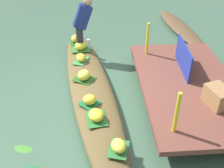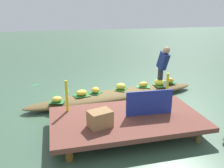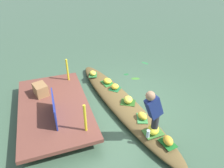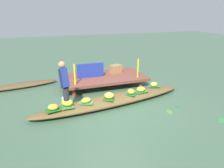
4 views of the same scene
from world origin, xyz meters
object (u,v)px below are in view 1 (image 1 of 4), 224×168
market_banner (183,58)px  produce_crate (218,97)px  vendor_boat (91,89)px  moored_boat (180,28)px  banana_bunch_0 (96,115)px  banana_bunch_1 (81,58)px  banana_bunch_6 (90,100)px  banana_bunch_4 (119,146)px  vendor_person (83,21)px  banana_bunch_5 (75,39)px  banana_bunch_2 (84,75)px  water_bottle (89,43)px  banana_bunch_3 (81,45)px

market_banner → produce_crate: bearing=15.7°
vendor_boat → produce_crate: produce_crate is taller
vendor_boat → moored_boat: vendor_boat is taller
banana_bunch_0 → produce_crate: bearing=93.1°
banana_bunch_1 → market_banner: market_banner is taller
banana_bunch_6 → banana_bunch_0: bearing=14.6°
banana_bunch_4 → vendor_person: size_ratio=0.22×
banana_bunch_1 → banana_bunch_5: size_ratio=1.05×
banana_bunch_0 → banana_bunch_5: banana_bunch_5 is taller
moored_boat → market_banner: bearing=-24.5°
banana_bunch_2 → market_banner: market_banner is taller
banana_bunch_2 → water_bottle: (-1.35, 0.09, 0.00)m
banana_bunch_2 → banana_bunch_6: 0.78m
produce_crate → market_banner: bearing=-166.4°
banana_bunch_5 → produce_crate: (2.72, 2.48, 0.18)m
moored_boat → banana_bunch_0: size_ratio=9.43×
banana_bunch_4 → banana_bunch_0: bearing=-155.5°
vendor_boat → banana_bunch_2: bearing=-153.3°
banana_bunch_6 → produce_crate: (0.29, 2.14, 0.18)m
vendor_boat → banana_bunch_1: (-0.90, -0.20, 0.21)m
banana_bunch_0 → banana_bunch_1: 1.92m
produce_crate → banana_bunch_0: bearing=-86.9°
banana_bunch_1 → banana_bunch_4: (2.57, 0.60, -0.00)m
banana_bunch_0 → vendor_person: size_ratio=0.24×
moored_boat → market_banner: 2.73m
moored_boat → banana_bunch_1: (1.92, -2.79, 0.25)m
banana_bunch_2 → produce_crate: bearing=64.7°
banana_bunch_5 → banana_bunch_2: bearing=8.0°
banana_bunch_1 → vendor_boat: bearing=12.4°
banana_bunch_6 → produce_crate: produce_crate is taller
banana_bunch_5 → produce_crate: produce_crate is taller
moored_boat → banana_bunch_5: bearing=-80.0°
moored_boat → banana_bunch_0: banana_bunch_0 is taller
vendor_person → produce_crate: 3.29m
vendor_person → produce_crate: size_ratio=2.79×
banana_bunch_0 → water_bottle: (-2.52, -0.12, 0.02)m
banana_bunch_0 → banana_bunch_5: bearing=-171.1°
banana_bunch_2 → produce_crate: size_ratio=0.64×
banana_bunch_2 → banana_bunch_4: 1.92m
banana_bunch_3 → banana_bunch_6: 2.05m
banana_bunch_3 → banana_bunch_6: bearing=5.6°
banana_bunch_1 → produce_crate: 2.94m
moored_boat → banana_bunch_3: (1.38, -2.81, 0.27)m
market_banner → produce_crate: market_banner is taller
water_bottle → banana_bunch_6: bearing=0.4°
water_bottle → market_banner: (1.28, 1.88, 0.27)m
banana_bunch_4 → banana_bunch_3: bearing=-168.9°
banana_bunch_6 → water_bottle: 2.12m
banana_bunch_4 → market_banner: 2.42m
banana_bunch_1 → water_bottle: bearing=164.9°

